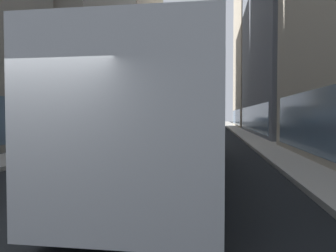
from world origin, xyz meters
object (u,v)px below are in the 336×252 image
Objects in this scene: car_red_coupe at (173,127)px; box_truck at (187,117)px; dalmatian_dog at (49,188)px; car_blue_hatchback at (152,133)px; car_black_suv at (200,127)px; car_yellow_taxi at (182,124)px; car_silver_sedan at (216,123)px; car_white_van at (216,123)px; transit_bus at (174,118)px.

box_truck is at bearing 90.00° from car_red_coupe.
car_red_coupe is 22.86m from dalmatian_dog.
box_truck is at bearing 90.00° from car_blue_hatchback.
car_black_suv is at bearing 26.21° from car_red_coupe.
car_black_suv is at bearing 77.89° from car_blue_hatchback.
car_black_suv is 1.15× the size of car_yellow_taxi.
car_silver_sedan is at bearing 69.94° from car_yellow_taxi.
box_truck is 37.97m from dalmatian_dog.
car_red_coupe is at bearing -90.00° from box_truck.
car_blue_hatchback is at bearing 92.59° from dalmatian_dog.
car_white_van is at bearing 56.77° from car_yellow_taxi.
car_yellow_taxi is (-4.00, -10.96, -0.00)m from car_silver_sedan.
car_silver_sedan is at bearing 85.35° from dalmatian_dog.
car_red_coupe and car_yellow_taxi have the same top height.
transit_bus is 20.23m from car_black_suv.
car_white_van is 1.20× the size of car_yellow_taxi.
transit_bus is 2.51× the size of car_black_suv.
car_blue_hatchback is at bearing -90.00° from box_truck.
car_blue_hatchback is at bearing -99.35° from car_white_van.
car_blue_hatchback and car_yellow_taxi have the same top height.
car_red_coupe is at bearing -153.79° from car_black_suv.
transit_bus reaches higher than car_black_suv.
car_silver_sedan is 5.75m from box_truck.
car_yellow_taxi is at bearing -90.00° from box_truck.
car_black_suv is at bearing 90.00° from transit_bus.
car_white_van is 4.98× the size of dalmatian_dog.
car_red_coupe is at bearing -105.63° from car_white_van.
box_truck is (-0.00, 6.91, 0.85)m from car_yellow_taxi.
car_black_suv is (-1.60, -13.11, -0.00)m from car_white_van.
dalmatian_dog is (-1.82, -3.82, -1.26)m from transit_bus.
transit_bus is 38.22m from car_silver_sedan.
dalmatian_dog is at bearing -94.65° from car_silver_sedan.
car_red_coupe is at bearing 90.00° from car_blue_hatchback.
transit_bus is 2.41× the size of car_white_van.
box_truck is at bearing 168.68° from car_white_van.
car_blue_hatchback and car_black_suv have the same top height.
car_yellow_taxi is at bearing -123.23° from car_white_van.
dalmatian_dog is at bearing -88.93° from car_yellow_taxi.
dalmatian_dog is (-3.42, -37.14, -0.31)m from car_white_van.
transit_bus is 19.20m from car_red_coupe.
car_silver_sedan is 29.42m from car_blue_hatchback.
box_truck is at bearing 90.88° from dalmatian_dog.
car_silver_sedan is 1.00× the size of car_yellow_taxi.
car_silver_sedan is 4.85m from car_white_van.
dalmatian_dog is at bearing -87.41° from car_blue_hatchback.
car_white_van reaches higher than dalmatian_dog.
car_white_van is 37.30m from dalmatian_dog.
dalmatian_dog is at bearing -94.33° from car_black_suv.
transit_bus is at bearing -90.00° from car_black_suv.
car_black_suv reaches higher than dalmatian_dog.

